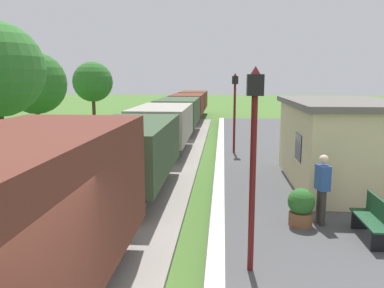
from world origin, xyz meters
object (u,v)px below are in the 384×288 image
Objects in this scene: freight_train at (170,120)px; potted_planter at (301,207)px; person_waiting at (322,187)px; lamp_post_far at (235,98)px; bench_near_hut at (374,219)px; tree_field_left at (36,83)px; bench_down_platform at (296,146)px; tree_field_distant at (93,82)px; lamp_post_near at (254,133)px; station_hut at (342,143)px.

freight_train is 12.85m from potted_planter.
lamp_post_far is (-1.85, 8.90, 1.62)m from person_waiting.
tree_field_left is at bearing 136.45° from bench_near_hut.
tree_field_left is at bearing 174.10° from freight_train.
bench_down_platform is 19.10m from tree_field_distant.
lamp_post_near is at bearing -65.22° from tree_field_distant.
potted_planter is 0.25× the size of lamp_post_far.
tree_field_left is at bearing 163.04° from bench_down_platform.
lamp_post_far is at bearing -91.19° from person_waiting.
freight_train is at bearing -78.70° from person_waiting.
freight_train is 10.59× the size of lamp_post_far.
tree_field_left reaches higher than bench_near_hut.
tree_field_distant reaches higher than bench_down_platform.
freight_train is at bearing 150.66° from bench_down_platform.
person_waiting is (-0.92, 0.84, 0.46)m from bench_near_hut.
freight_train is at bearing 111.92° from potted_planter.
person_waiting is 0.69m from potted_planter.
tree_field_distant reaches higher than person_waiting.
station_hut is at bearing -31.21° from tree_field_left.
freight_train is 6.76× the size of station_hut.
tree_field_left is (-11.35, 3.68, 0.60)m from lamp_post_far.
lamp_post_far reaches higher than potted_planter.
tree_field_left is (-14.11, 4.30, 2.68)m from bench_down_platform.
tree_field_left is (-14.11, 13.41, 2.68)m from bench_near_hut.
tree_field_left is at bearing -92.62° from tree_field_distant.
tree_field_left is at bearing 162.05° from lamp_post_far.
bench_down_platform is at bearing -12.79° from lamp_post_far.
bench_down_platform is at bearing 97.35° from station_hut.
person_waiting is at bearing 52.59° from lamp_post_near.
bench_near_hut is 1.32m from person_waiting.
tree_field_left is at bearing 134.95° from potted_planter.
station_hut is at bearing 82.49° from bench_near_hut.
lamp_post_far reaches higher than freight_train.
lamp_post_near is at bearing -76.35° from freight_train.
person_waiting is at bearing 15.75° from potted_planter.
tree_field_left reaches higher than freight_train.
bench_near_hut is 19.65m from tree_field_left.
bench_down_platform is at bearing 75.50° from lamp_post_near.
potted_planter is (4.79, -11.90, -0.73)m from freight_train.
freight_train reaches higher than bench_down_platform.
freight_train is at bearing -51.80° from tree_field_distant.
tree_field_distant is at bearing 121.77° from bench_near_hut.
freight_train is 8.18m from tree_field_left.
person_waiting is 24.94m from tree_field_distant.
tree_field_distant is at bearing 131.44° from lamp_post_far.
potted_planter is at bearing -99.55° from bench_down_platform.
tree_field_distant is at bearing 119.83° from potted_planter.
freight_train is 12.90m from person_waiting.
tree_field_distant reaches higher than bench_near_hut.
lamp_post_near is at bearing 39.67° from person_waiting.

